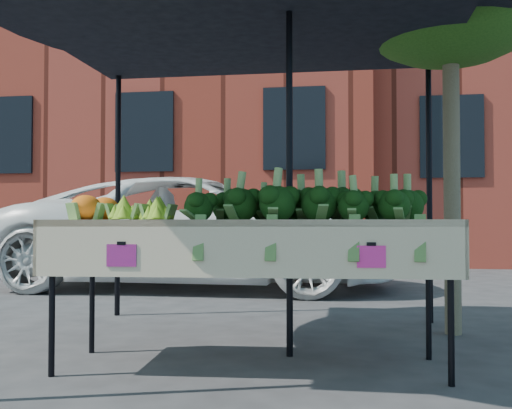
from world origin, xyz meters
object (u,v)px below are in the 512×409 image
vehicle (202,91)px  canopy (240,152)px  street_tree (451,98)px  table (251,293)px

vehicle → canopy: bearing=-162.1°
canopy → street_tree: size_ratio=0.84×
vehicle → street_tree: 4.27m
table → street_tree: 2.41m
table → vehicle: bearing=107.5°
table → street_tree: street_tree is taller
street_tree → canopy: bearing=-149.8°
canopy → street_tree: (1.56, 0.91, 0.51)m
vehicle → table: bearing=-161.9°
table → street_tree: bearing=43.5°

